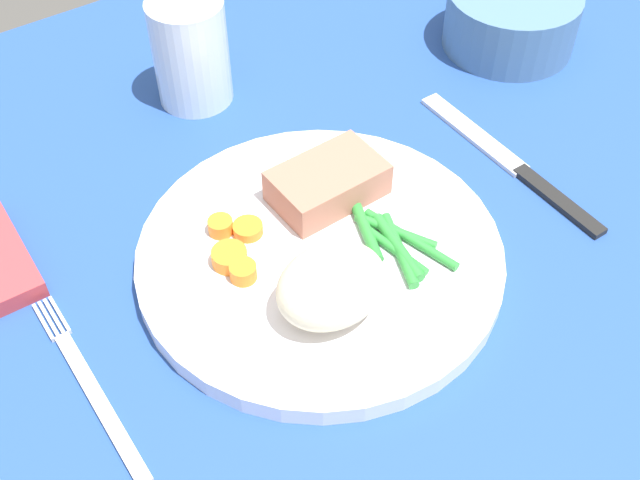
{
  "coord_description": "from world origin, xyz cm",
  "views": [
    {
      "loc": [
        -24.49,
        -29.48,
        46.76
      ],
      "look_at": [
        -2.81,
        1.96,
        4.6
      ],
      "focal_mm": 44.55,
      "sensor_mm": 36.0,
      "label": 1
    }
  ],
  "objects_px": {
    "fork": "(90,386)",
    "salad_bowl": "(512,16)",
    "knife": "(512,164)",
    "water_glass": "(192,59)",
    "dinner_plate": "(320,256)",
    "meat_portion": "(328,183)"
  },
  "relations": [
    {
      "from": "fork",
      "to": "salad_bowl",
      "type": "distance_m",
      "value": 0.51
    },
    {
      "from": "knife",
      "to": "water_glass",
      "type": "bearing_deg",
      "value": 126.63
    },
    {
      "from": "fork",
      "to": "water_glass",
      "type": "bearing_deg",
      "value": 46.88
    },
    {
      "from": "dinner_plate",
      "to": "water_glass",
      "type": "xyz_separation_m",
      "value": [
        0.02,
        0.23,
        0.03
      ]
    },
    {
      "from": "dinner_plate",
      "to": "fork",
      "type": "xyz_separation_m",
      "value": [
        -0.18,
        -0.0,
        -0.01
      ]
    },
    {
      "from": "dinner_plate",
      "to": "salad_bowl",
      "type": "relative_size",
      "value": 2.13
    },
    {
      "from": "salad_bowl",
      "to": "fork",
      "type": "bearing_deg",
      "value": -165.07
    },
    {
      "from": "fork",
      "to": "salad_bowl",
      "type": "xyz_separation_m",
      "value": [
        0.49,
        0.13,
        0.03
      ]
    },
    {
      "from": "dinner_plate",
      "to": "knife",
      "type": "relative_size",
      "value": 1.31
    },
    {
      "from": "meat_portion",
      "to": "fork",
      "type": "height_order",
      "value": "meat_portion"
    },
    {
      "from": "meat_portion",
      "to": "water_glass",
      "type": "bearing_deg",
      "value": 94.56
    },
    {
      "from": "water_glass",
      "to": "salad_bowl",
      "type": "bearing_deg",
      "value": -18.95
    },
    {
      "from": "meat_portion",
      "to": "fork",
      "type": "distance_m",
      "value": 0.23
    },
    {
      "from": "dinner_plate",
      "to": "meat_portion",
      "type": "bearing_deg",
      "value": 49.4
    },
    {
      "from": "dinner_plate",
      "to": "fork",
      "type": "distance_m",
      "value": 0.18
    },
    {
      "from": "meat_portion",
      "to": "water_glass",
      "type": "distance_m",
      "value": 0.19
    },
    {
      "from": "salad_bowl",
      "to": "knife",
      "type": "bearing_deg",
      "value": -132.0
    },
    {
      "from": "knife",
      "to": "salad_bowl",
      "type": "relative_size",
      "value": 1.63
    },
    {
      "from": "dinner_plate",
      "to": "fork",
      "type": "bearing_deg",
      "value": -179.2
    },
    {
      "from": "knife",
      "to": "meat_portion",
      "type": "bearing_deg",
      "value": 164.09
    },
    {
      "from": "water_glass",
      "to": "salad_bowl",
      "type": "height_order",
      "value": "water_glass"
    },
    {
      "from": "fork",
      "to": "water_glass",
      "type": "height_order",
      "value": "water_glass"
    }
  ]
}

